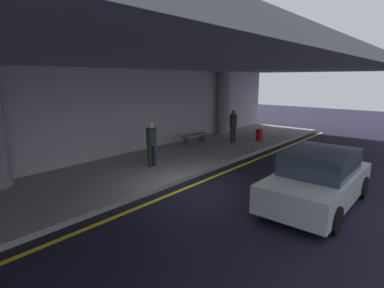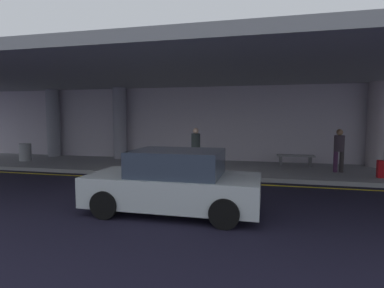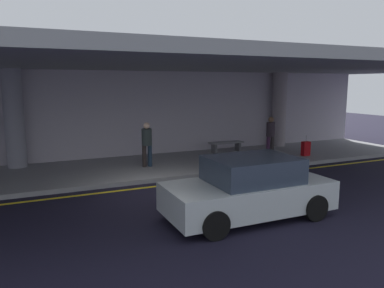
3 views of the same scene
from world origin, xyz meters
The scene contains 14 objects.
ground_plane centered at (0.00, 0.00, 0.00)m, with size 60.00×60.00×0.00m, color black.
sidewalk centered at (0.00, 3.10, 0.07)m, with size 26.00×4.20×0.15m, color gray.
lane_stripe_yellow centered at (0.00, 0.56, 0.00)m, with size 26.00×0.14×0.01m, color yellow.
support_column_far_left centered at (-8.00, 4.77, 1.97)m, with size 0.71×0.71×3.65m, color gray.
support_column_left_mid centered at (-4.00, 4.77, 1.97)m, with size 0.71×0.71×3.65m, color gray.
support_column_center centered at (8.00, 4.77, 1.97)m, with size 0.71×0.71×3.65m, color gray.
ceiling_overhang centered at (0.00, 2.60, 3.95)m, with size 28.00×13.20×0.30m, color gray.
terminal_back_wall centered at (0.00, 5.35, 1.90)m, with size 26.00×0.30×3.80m, color #B1A9B7.
car_silver centered at (1.27, -2.98, 0.71)m, with size 4.10×1.92×1.50m.
traveler_with_luggage centered at (6.16, 2.89, 1.11)m, with size 0.38×0.38×1.68m.
person_waiting_for_ride centered at (0.48, 2.82, 1.11)m, with size 0.38×0.38×1.68m.
suitcase_upright_primary centered at (7.44, 2.07, 0.46)m, with size 0.36×0.22×0.90m.
bench_metal centered at (4.68, 4.21, 0.50)m, with size 1.60×0.50×0.48m.
trash_bin_steel centered at (-8.15, 2.81, 0.57)m, with size 0.56×0.56×0.85m, color gray.
Camera 2 is at (3.38, -9.96, 2.27)m, focal length 28.82 mm.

